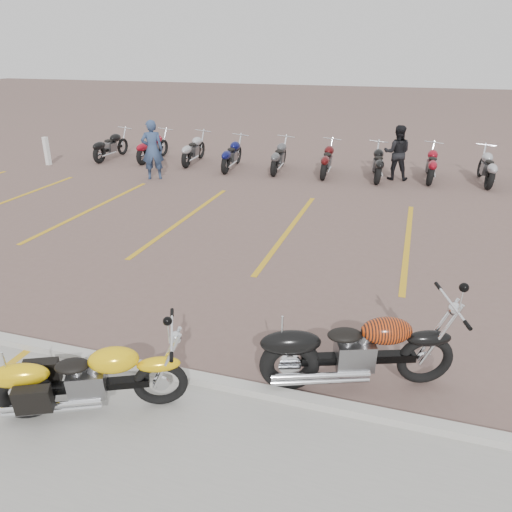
{
  "coord_description": "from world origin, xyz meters",
  "views": [
    {
      "loc": [
        2.61,
        -6.81,
        4.02
      ],
      "look_at": [
        0.27,
        0.55,
        0.75
      ],
      "focal_mm": 35.0,
      "sensor_mm": 36.0,
      "label": 1
    }
  ],
  "objects": [
    {
      "name": "bollard",
      "position": [
        -10.07,
        8.11,
        0.5
      ],
      "size": [
        0.17,
        0.17,
        1.0
      ],
      "primitive_type": "cube",
      "rotation": [
        0.0,
        0.0,
        -0.14
      ],
      "color": "silver",
      "rests_on": "ground"
    },
    {
      "name": "curb",
      "position": [
        0.0,
        -2.0,
        0.06
      ],
      "size": [
        60.0,
        0.18,
        0.12
      ],
      "primitive_type": "cube",
      "color": "#ADAAA3",
      "rests_on": "ground"
    },
    {
      "name": "person_b",
      "position": [
        2.08,
        9.72,
        0.86
      ],
      "size": [
        0.87,
        0.69,
        1.73
      ],
      "primitive_type": "imported",
      "rotation": [
        0.0,
        0.0,
        3.19
      ],
      "color": "black",
      "rests_on": "ground"
    },
    {
      "name": "person_a",
      "position": [
        -5.39,
        7.43,
        0.94
      ],
      "size": [
        0.82,
        0.71,
        1.88
      ],
      "primitive_type": "imported",
      "rotation": [
        0.0,
        0.0,
        3.61
      ],
      "color": "navy",
      "rests_on": "ground"
    },
    {
      "name": "parking_stripes",
      "position": [
        0.0,
        4.0,
        0.0
      ],
      "size": [
        38.0,
        5.5,
        0.01
      ],
      "primitive_type": null,
      "color": "gold",
      "rests_on": "ground"
    },
    {
      "name": "ground",
      "position": [
        0.0,
        0.0,
        0.0
      ],
      "size": [
        100.0,
        100.0,
        0.0
      ],
      "primitive_type": "plane",
      "color": "brown",
      "rests_on": "ground"
    },
    {
      "name": "yellow_cruiser",
      "position": [
        -0.69,
        -2.87,
        0.45
      ],
      "size": [
        2.05,
        1.07,
        0.91
      ],
      "rotation": [
        0.13,
        0.0,
        0.45
      ],
      "color": "black",
      "rests_on": "ground"
    },
    {
      "name": "flame_cruiser",
      "position": [
        2.17,
        -1.47,
        0.5
      ],
      "size": [
        2.34,
        1.02,
        1.01
      ],
      "rotation": [
        0.07,
        0.0,
        0.36
      ],
      "color": "black",
      "rests_on": "ground"
    },
    {
      "name": "bg_bike_row",
      "position": [
        -1.0,
        9.73,
        0.55
      ],
      "size": [
        15.57,
        2.02,
        1.1
      ],
      "color": "black",
      "rests_on": "ground"
    }
  ]
}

